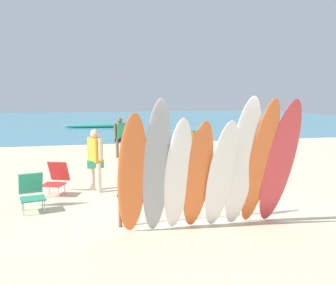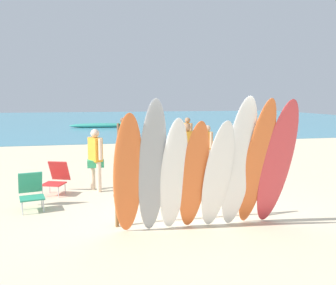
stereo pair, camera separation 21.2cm
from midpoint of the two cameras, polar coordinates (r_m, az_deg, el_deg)
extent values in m
plane|color=beige|center=(20.89, -7.60, 0.44)|extent=(60.00, 60.00, 0.00)
cube|color=teal|center=(39.06, -10.31, 3.55)|extent=(60.00, 40.00, 0.02)
cylinder|color=brown|center=(7.00, -8.45, -10.72)|extent=(0.07, 0.07, 0.61)
cylinder|color=brown|center=(7.84, 14.55, -8.91)|extent=(0.07, 0.07, 0.61)
cylinder|color=brown|center=(7.19, 3.76, -7.64)|extent=(3.16, 0.06, 0.06)
ellipsoid|color=orange|center=(6.21, -6.68, -5.32)|extent=(0.52, 0.82, 2.22)
ellipsoid|color=#999EA3|center=(6.20, -2.80, -4.23)|extent=(0.48, 0.87, 2.45)
ellipsoid|color=white|center=(6.33, 0.57, -5.42)|extent=(0.47, 0.87, 2.14)
ellipsoid|color=orange|center=(6.44, 3.79, -5.46)|extent=(0.49, 0.88, 2.08)
ellipsoid|color=white|center=(6.51, 7.45, -5.34)|extent=(0.53, 0.92, 2.09)
ellipsoid|color=white|center=(6.62, 10.69, -3.45)|extent=(0.55, 0.89, 2.48)
ellipsoid|color=orange|center=(6.77, 13.38, -3.42)|extent=(0.51, 1.03, 2.45)
ellipsoid|color=#D13D42|center=(6.94, 16.35, -3.33)|extent=(0.58, 0.99, 2.43)
cylinder|color=brown|center=(14.95, -7.51, -0.74)|extent=(0.12, 0.12, 0.78)
cylinder|color=brown|center=(14.74, -8.44, -0.88)|extent=(0.12, 0.12, 0.78)
cube|color=black|center=(14.80, -8.00, 0.45)|extent=(0.42, 0.26, 0.19)
cube|color=#33A36B|center=(14.77, -8.02, 1.87)|extent=(0.45, 0.41, 0.61)
sphere|color=brown|center=(14.73, -8.05, 3.49)|extent=(0.22, 0.22, 0.22)
cylinder|color=brown|center=(14.94, -7.29, 2.08)|extent=(0.10, 0.10, 0.54)
cylinder|color=brown|center=(14.59, -8.78, 1.93)|extent=(0.10, 0.10, 0.54)
cylinder|color=#9E704C|center=(14.65, 1.85, -0.83)|extent=(0.12, 0.12, 0.79)
cylinder|color=#9E704C|center=(14.38, 2.56, -0.99)|extent=(0.12, 0.12, 0.79)
cube|color=#B23399|center=(14.47, 2.21, 0.40)|extent=(0.43, 0.26, 0.19)
cube|color=orange|center=(14.43, 2.22, 1.87)|extent=(0.33, 0.45, 0.62)
sphere|color=#9E704C|center=(14.40, 2.22, 3.54)|extent=(0.22, 0.22, 0.22)
cylinder|color=#9E704C|center=(14.65, 1.65, 2.08)|extent=(0.10, 0.10, 0.55)
cylinder|color=#9E704C|center=(14.21, 2.80, 1.92)|extent=(0.10, 0.10, 0.55)
cylinder|color=tan|center=(11.94, 5.77, -2.85)|extent=(0.11, 0.11, 0.74)
cylinder|color=tan|center=(12.20, 5.04, -2.62)|extent=(0.11, 0.11, 0.74)
cube|color=silver|center=(12.02, 5.42, -1.28)|extent=(0.40, 0.24, 0.18)
cube|color=orange|center=(11.97, 5.44, 0.37)|extent=(0.27, 0.41, 0.58)
sphere|color=tan|center=(11.93, 5.46, 2.25)|extent=(0.21, 0.21, 0.21)
cylinder|color=tan|center=(11.76, 6.04, 0.40)|extent=(0.09, 0.09, 0.51)
cylinder|color=tan|center=(12.17, 4.86, 0.65)|extent=(0.09, 0.09, 0.51)
cylinder|color=beige|center=(9.79, -12.45, -5.08)|extent=(0.12, 0.12, 0.79)
cylinder|color=beige|center=(9.51, -11.49, -5.42)|extent=(0.12, 0.12, 0.79)
cube|color=#33A36B|center=(9.58, -12.03, -3.32)|extent=(0.42, 0.26, 0.19)
cube|color=orange|center=(9.52, -12.09, -1.12)|extent=(0.38, 0.46, 0.62)
sphere|color=beige|center=(9.47, -12.15, 1.40)|extent=(0.22, 0.22, 0.22)
cylinder|color=beige|center=(9.74, -12.85, -0.75)|extent=(0.10, 0.10, 0.55)
cylinder|color=beige|center=(9.29, -11.30, -1.09)|extent=(0.10, 0.10, 0.55)
cylinder|color=#9E704C|center=(10.39, 1.39, -4.09)|extent=(0.13, 0.13, 0.83)
cylinder|color=#9E704C|center=(10.55, 3.04, -3.92)|extent=(0.13, 0.13, 0.83)
cube|color=#2D4CB2|center=(10.40, 2.23, -2.13)|extent=(0.44, 0.27, 0.20)
cube|color=orange|center=(10.35, 2.24, 0.00)|extent=(0.47, 0.31, 0.65)
sphere|color=#9E704C|center=(10.30, 2.25, 2.43)|extent=(0.23, 0.23, 0.23)
cylinder|color=#9E704C|center=(10.21, 0.90, 0.12)|extent=(0.10, 0.10, 0.58)
cylinder|color=#9E704C|center=(10.48, 3.55, 0.28)|extent=(0.10, 0.10, 0.58)
cylinder|color=#B7B7BC|center=(8.18, -22.58, -9.77)|extent=(0.02, 0.02, 0.28)
cylinder|color=#B7B7BC|center=(8.21, -19.61, -9.57)|extent=(0.02, 0.02, 0.28)
cylinder|color=#B7B7BC|center=(8.54, -22.74, -9.06)|extent=(0.02, 0.02, 0.28)
cylinder|color=#B7B7BC|center=(8.57, -19.91, -8.87)|extent=(0.02, 0.02, 0.28)
cube|color=#2D9370|center=(8.33, -21.26, -8.29)|extent=(0.59, 0.55, 0.03)
cube|color=#2D9370|center=(8.61, -21.54, -6.03)|extent=(0.55, 0.38, 0.50)
cylinder|color=#B7B7BC|center=(9.43, -19.90, -7.41)|extent=(0.02, 0.02, 0.28)
cylinder|color=#B7B7BC|center=(9.25, -17.56, -7.60)|extent=(0.02, 0.02, 0.28)
cylinder|color=#B7B7BC|center=(9.75, -18.87, -6.88)|extent=(0.02, 0.02, 0.28)
cylinder|color=#B7B7BC|center=(9.58, -16.60, -7.05)|extent=(0.02, 0.02, 0.28)
cube|color=red|center=(9.46, -18.27, -6.32)|extent=(0.63, 0.60, 0.03)
cube|color=red|center=(9.70, -17.48, -4.34)|extent=(0.55, 0.41, 0.52)
ellipsoid|color=teal|center=(29.23, -11.78, 2.63)|extent=(4.84, 1.18, 0.38)
camera|label=1|loc=(0.11, -90.64, -0.08)|focal=38.57mm
camera|label=2|loc=(0.11, 89.36, 0.08)|focal=38.57mm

